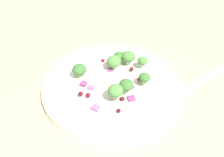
{
  "coord_description": "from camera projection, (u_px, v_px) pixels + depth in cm",
  "views": [
    {
      "loc": [
        9.72,
        -41.55,
        38.59
      ],
      "look_at": [
        0.14,
        -2.69,
        2.7
      ],
      "focal_mm": 44.73,
      "sensor_mm": 36.0,
      "label": 1
    }
  ],
  "objects": [
    {
      "name": "ground_plane",
      "position": [
        114.0,
        83.0,
        0.58
      ],
      "size": [
        180.0,
        180.0,
        2.0
      ],
      "primitive_type": "cube",
      "color": "tan"
    },
    {
      "name": "plate",
      "position": [
        112.0,
        85.0,
        0.55
      ],
      "size": [
        27.19,
        27.19,
        1.7
      ],
      "color": "white",
      "rests_on": "ground_plane"
    },
    {
      "name": "dressing_pool",
      "position": [
        112.0,
        84.0,
        0.55
      ],
      "size": [
        15.77,
        15.77,
        0.2
      ],
      "primitive_type": "cylinder",
      "color": "white",
      "rests_on": "plate"
    },
    {
      "name": "broccoli_floret_0",
      "position": [
        115.0,
        91.0,
        0.5
      ],
      "size": [
        2.85,
        2.85,
        2.89
      ],
      "color": "#8EB77A",
      "rests_on": "plate"
    },
    {
      "name": "broccoli_floret_1",
      "position": [
        126.0,
        85.0,
        0.51
      ],
      "size": [
        2.7,
        2.7,
        2.74
      ],
      "color": "#ADD18E",
      "rests_on": "plate"
    },
    {
      "name": "broccoli_floret_2",
      "position": [
        128.0,
        57.0,
        0.58
      ],
      "size": [
        2.92,
        2.92,
        2.96
      ],
      "color": "#9EC684",
      "rests_on": "plate"
    },
    {
      "name": "broccoli_floret_3",
      "position": [
        142.0,
        61.0,
        0.57
      ],
      "size": [
        2.16,
        2.16,
        2.18
      ],
      "color": "#9EC684",
      "rests_on": "plate"
    },
    {
      "name": "broccoli_floret_4",
      "position": [
        114.0,
        62.0,
        0.57
      ],
      "size": [
        2.96,
        2.96,
        2.99
      ],
      "color": "#ADD18E",
      "rests_on": "plate"
    },
    {
      "name": "broccoli_floret_5",
      "position": [
        119.0,
        56.0,
        0.58
      ],
      "size": [
        2.42,
        2.42,
        2.45
      ],
      "color": "#ADD18E",
      "rests_on": "plate"
    },
    {
      "name": "broccoli_floret_6",
      "position": [
        145.0,
        78.0,
        0.53
      ],
      "size": [
        2.28,
        2.28,
        2.31
      ],
      "color": "#ADD18E",
      "rests_on": "plate"
    },
    {
      "name": "broccoli_floret_7",
      "position": [
        79.0,
        70.0,
        0.55
      ],
      "size": [
        2.84,
        2.84,
        2.87
      ],
      "color": "#ADD18E",
      "rests_on": "plate"
    },
    {
      "name": "cranberry_0",
      "position": [
        140.0,
        79.0,
        0.54
      ],
      "size": [
        0.9,
        0.9,
        0.9
      ],
      "primitive_type": "sphere",
      "color": "maroon",
      "rests_on": "plate"
    },
    {
      "name": "cranberry_1",
      "position": [
        103.0,
        60.0,
        0.6
      ],
      "size": [
        0.83,
        0.83,
        0.83
      ],
      "primitive_type": "sphere",
      "color": "maroon",
      "rests_on": "plate"
    },
    {
      "name": "cranberry_2",
      "position": [
        88.0,
        95.0,
        0.51
      ],
      "size": [
        0.89,
        0.89,
        0.89
      ],
      "primitive_type": "sphere",
      "color": "maroon",
      "rests_on": "plate"
    },
    {
      "name": "cranberry_3",
      "position": [
        119.0,
        111.0,
        0.49
      ],
      "size": [
        0.81,
        0.81,
        0.81
      ],
      "primitive_type": "sphere",
      "color": "#4C0A14",
      "rests_on": "plate"
    },
    {
      "name": "cranberry_4",
      "position": [
        132.0,
        69.0,
        0.57
      ],
      "size": [
        0.85,
        0.85,
        0.85
      ],
      "primitive_type": "sphere",
      "color": "#4C0A14",
      "rests_on": "plate"
    },
    {
      "name": "cranberry_5",
      "position": [
        81.0,
        94.0,
        0.51
      ],
      "size": [
        0.91,
        0.91,
        0.91
      ],
      "primitive_type": "sphere",
      "color": "#4C0A14",
      "rests_on": "plate"
    },
    {
      "name": "cranberry_6",
      "position": [
        122.0,
        99.0,
        0.51
      ],
      "size": [
        0.88,
        0.88,
        0.88
      ],
      "primitive_type": "sphere",
      "color": "maroon",
      "rests_on": "plate"
    },
    {
      "name": "onion_bit_0",
      "position": [
        110.0,
        70.0,
        0.57
      ],
      "size": [
        1.3,
        1.2,
        0.56
      ],
      "primitive_type": "cube",
      "rotation": [
        0.0,
        0.0,
        1.8
      ],
      "color": "#934C84",
      "rests_on": "plate"
    },
    {
      "name": "onion_bit_1",
      "position": [
        84.0,
        83.0,
        0.54
      ],
      "size": [
        1.4,
        1.39,
        0.45
      ],
      "primitive_type": "cube",
      "rotation": [
        0.0,
        0.0,
        2.91
      ],
      "color": "#843D75",
      "rests_on": "plate"
    },
    {
      "name": "onion_bit_2",
      "position": [
        131.0,
        99.0,
        0.51
      ],
      "size": [
        1.75,
        1.71,
        0.51
      ],
      "primitive_type": "cube",
      "rotation": [
        0.0,
        0.0,
        0.45
      ],
      "color": "#843D75",
      "rests_on": "plate"
    },
    {
      "name": "onion_bit_3",
      "position": [
        131.0,
        86.0,
        0.53
      ],
      "size": [
        1.25,
        1.23,
        0.34
      ],
      "primitive_type": "cube",
      "rotation": [
        0.0,
        0.0,
        1.97
      ],
      "color": "#843D75",
      "rests_on": "plate"
    },
    {
      "name": "onion_bit_4",
      "position": [
        91.0,
        88.0,
        0.53
      ],
      "size": [
        1.49,
        1.23,
        0.33
      ],
      "primitive_type": "cube",
      "rotation": [
        0.0,
        0.0,
        0.14
      ],
      "color": "#A35B93",
      "rests_on": "plate"
    },
    {
      "name": "onion_bit_5",
      "position": [
        96.0,
        107.0,
        0.49
      ],
      "size": [
        1.6,
        1.39,
        0.47
      ],
      "primitive_type": "cube",
      "rotation": [
        0.0,
        0.0,
        2.87
      ],
      "color": "#A35B93",
      "rests_on": "plate"
    },
    {
      "name": "fork",
      "position": [
        203.0,
        80.0,
        0.57
      ],
      "size": [
        13.38,
        15.37,
        0.5
      ],
      "color": "silver",
      "rests_on": "ground_plane"
    }
  ]
}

